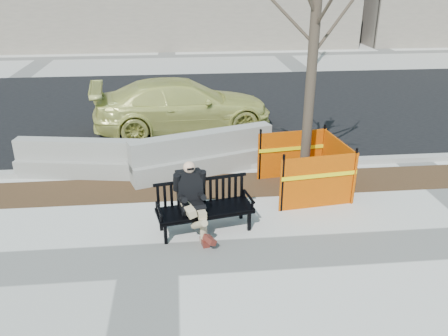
{
  "coord_description": "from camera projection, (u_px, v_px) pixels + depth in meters",
  "views": [
    {
      "loc": [
        0.58,
        -6.27,
        4.33
      ],
      "look_at": [
        1.35,
        1.43,
        0.94
      ],
      "focal_mm": 36.8,
      "sensor_mm": 36.0,
      "label": 1
    }
  ],
  "objects": [
    {
      "name": "bench",
      "position": [
        205.0,
        230.0,
        8.24
      ],
      "size": [
        1.82,
        0.94,
        0.92
      ],
      "primitive_type": null,
      "rotation": [
        0.0,
        0.0,
        0.19
      ],
      "color": "black",
      "rests_on": "ground"
    },
    {
      "name": "jersey_barrier_right",
      "position": [
        203.0,
        172.0,
        10.6
      ],
      "size": [
        3.4,
        1.71,
        0.96
      ],
      "primitive_type": null,
      "rotation": [
        0.0,
        0.0,
        0.32
      ],
      "color": "gray",
      "rests_on": "ground"
    },
    {
      "name": "seated_man",
      "position": [
        192.0,
        231.0,
        8.22
      ],
      "size": [
        0.73,
        1.03,
        1.31
      ],
      "primitive_type": null,
      "rotation": [
        0.0,
        0.0,
        0.19
      ],
      "color": "black",
      "rests_on": "ground"
    },
    {
      "name": "curb",
      "position": [
        157.0,
        169.0,
        10.61
      ],
      "size": [
        60.0,
        0.25,
        0.12
      ],
      "primitive_type": "cube",
      "color": "#9E9B93",
      "rests_on": "ground"
    },
    {
      "name": "far_tree_right",
      "position": [
        314.0,
        67.0,
        21.8
      ],
      "size": [
        2.52,
        2.52,
        5.33
      ],
      "primitive_type": null,
      "rotation": [
        0.0,
        0.0,
        0.34
      ],
      "color": "#43352B",
      "rests_on": "ground"
    },
    {
      "name": "mulch_strip",
      "position": [
        155.0,
        189.0,
        9.77
      ],
      "size": [
        40.0,
        1.2,
        0.02
      ],
      "primitive_type": "cube",
      "color": "#47301C",
      "rests_on": "ground"
    },
    {
      "name": "ground",
      "position": [
        149.0,
        260.0,
        7.4
      ],
      "size": [
        120.0,
        120.0,
        0.0
      ],
      "primitive_type": "plane",
      "color": "beige",
      "rests_on": "ground"
    },
    {
      "name": "jersey_barrier_left",
      "position": [
        85.0,
        175.0,
        10.43
      ],
      "size": [
        3.05,
        1.08,
        0.86
      ],
      "primitive_type": null,
      "rotation": [
        0.0,
        0.0,
        -0.16
      ],
      "color": "gray",
      "rests_on": "ground"
    },
    {
      "name": "tree_fence",
      "position": [
        302.0,
        191.0,
        9.7
      ],
      "size": [
        2.62,
        2.62,
        5.87
      ],
      "primitive_type": null,
      "rotation": [
        0.0,
        0.0,
        0.12
      ],
      "color": "#E05300",
      "rests_on": "ground"
    },
    {
      "name": "asphalt_street",
      "position": [
        162.0,
        108.0,
        15.42
      ],
      "size": [
        60.0,
        10.4,
        0.01
      ],
      "primitive_type": "cube",
      "color": "black",
      "rests_on": "ground"
    },
    {
      "name": "sedan",
      "position": [
        184.0,
        130.0,
        13.34
      ],
      "size": [
        5.25,
        2.67,
        1.46
      ],
      "primitive_type": "imported",
      "rotation": [
        0.0,
        0.0,
        1.7
      ],
      "color": "#D1D067",
      "rests_on": "ground"
    }
  ]
}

